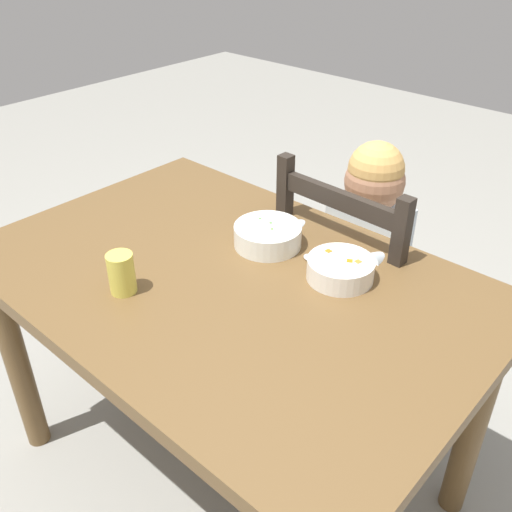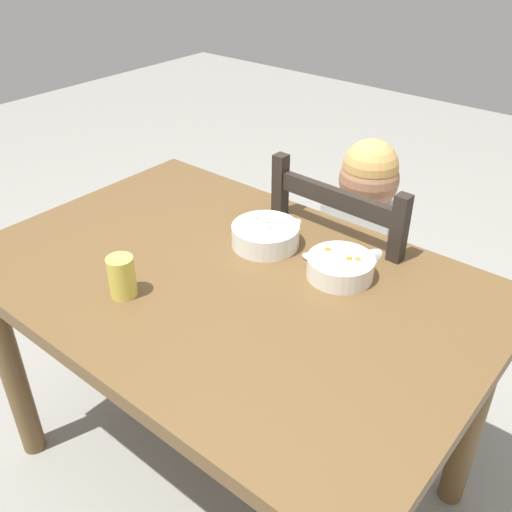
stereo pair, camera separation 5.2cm
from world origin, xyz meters
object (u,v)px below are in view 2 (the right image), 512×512
object	(u,v)px
bowl_of_peas	(265,235)
drinking_cup	(122,277)
dining_chair	(352,296)
bowl_of_carrots	(340,266)
spoon	(315,260)
child_figure	(357,247)
dining_table	(228,311)

from	to	relation	value
bowl_of_peas	drinking_cup	distance (m)	0.40
dining_chair	bowl_of_carrots	world-z (taller)	dining_chair
spoon	bowl_of_carrots	bearing A→B (deg)	-9.99
dining_chair	bowl_of_peas	size ratio (longest dim) A/B	5.16
dining_chair	child_figure	distance (m)	0.19
bowl_of_carrots	spoon	size ratio (longest dim) A/B	1.17
dining_chair	bowl_of_carrots	distance (m)	0.45
bowl_of_peas	dining_chair	bearing A→B (deg)	69.07
dining_table	child_figure	xyz separation A→B (m)	(0.10, 0.46, 0.01)
child_figure	drinking_cup	xyz separation A→B (m)	(-0.23, -0.68, 0.15)
child_figure	spoon	bearing A→B (deg)	-83.11
bowl_of_peas	spoon	xyz separation A→B (m)	(0.15, 0.01, -0.03)
dining_chair	drinking_cup	world-z (taller)	dining_chair
dining_chair	bowl_of_carrots	size ratio (longest dim) A/B	5.67
bowl_of_carrots	drinking_cup	size ratio (longest dim) A/B	1.63
dining_chair	drinking_cup	distance (m)	0.80
bowl_of_peas	child_figure	bearing A→B (deg)	68.31
dining_chair	spoon	bearing A→B (deg)	-82.98
dining_table	dining_chair	size ratio (longest dim) A/B	1.38
dining_table	child_figure	world-z (taller)	child_figure
spoon	dining_table	bearing A→B (deg)	-125.18
bowl_of_carrots	spoon	distance (m)	0.09
child_figure	bowl_of_carrots	size ratio (longest dim) A/B	5.94
dining_table	drinking_cup	xyz separation A→B (m)	(-0.13, -0.21, 0.16)
dining_chair	bowl_of_peas	distance (m)	0.45
dining_table	bowl_of_peas	world-z (taller)	bowl_of_peas
bowl_of_peas	spoon	distance (m)	0.15
bowl_of_peas	dining_table	bearing A→B (deg)	-83.96
bowl_of_carrots	bowl_of_peas	bearing A→B (deg)	-179.99
dining_chair	bowl_of_peas	xyz separation A→B (m)	(-0.11, -0.30, 0.32)
spoon	child_figure	bearing A→B (deg)	96.89
dining_chair	child_figure	bearing A→B (deg)	-78.26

